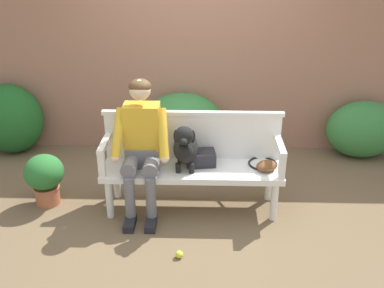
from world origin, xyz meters
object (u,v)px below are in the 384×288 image
at_px(tennis_racket, 261,162).
at_px(sports_bag, 201,158).
at_px(baseball_glove, 266,166).
at_px(person_seated, 142,142).
at_px(garden_bench, 192,173).
at_px(tennis_ball, 179,254).
at_px(dog_on_bench, 185,146).
at_px(potted_plant, 45,176).

distance_m(tennis_racket, sports_bag, 0.61).
height_order(baseball_glove, sports_bag, sports_bag).
height_order(person_seated, tennis_racket, person_seated).
distance_m(garden_bench, tennis_ball, 0.88).
bearing_deg(tennis_ball, tennis_racket, 49.27).
distance_m(baseball_glove, tennis_ball, 1.21).
bearing_deg(baseball_glove, person_seated, 139.54).
distance_m(dog_on_bench, tennis_ball, 1.01).
distance_m(garden_bench, baseball_glove, 0.73).
bearing_deg(garden_bench, potted_plant, 178.36).
xyz_separation_m(person_seated, tennis_ball, (0.39, -0.78, -0.70)).
height_order(garden_bench, tennis_ball, garden_bench).
height_order(garden_bench, person_seated, person_seated).
xyz_separation_m(garden_bench, person_seated, (-0.48, -0.01, 0.33)).
relative_size(sports_bag, potted_plant, 0.52).
bearing_deg(potted_plant, dog_on_bench, -3.67).
bearing_deg(baseball_glove, dog_on_bench, 141.59).
bearing_deg(tennis_ball, sports_bag, 78.68).
relative_size(garden_bench, sports_bag, 6.25).
distance_m(sports_bag, potted_plant, 1.59).
bearing_deg(sports_bag, garden_bench, -142.95).
bearing_deg(baseball_glove, tennis_racket, 64.10).
xyz_separation_m(garden_bench, tennis_racket, (0.69, 0.10, 0.07)).
bearing_deg(sports_bag, potted_plant, -179.23).
relative_size(tennis_racket, sports_bag, 2.05).
distance_m(dog_on_bench, potted_plant, 1.49).
bearing_deg(person_seated, sports_bag, 7.75).
xyz_separation_m(person_seated, sports_bag, (0.57, 0.08, -0.20)).
bearing_deg(person_seated, tennis_ball, -63.26).
bearing_deg(person_seated, dog_on_bench, -4.91).
distance_m(dog_on_bench, tennis_racket, 0.80).
bearing_deg(tennis_racket, garden_bench, -171.46).
height_order(baseball_glove, potted_plant, baseball_glove).
bearing_deg(dog_on_bench, tennis_ball, -91.93).
distance_m(garden_bench, tennis_racket, 0.70).
bearing_deg(tennis_racket, person_seated, -174.32).
bearing_deg(tennis_racket, baseball_glove, -76.55).
xyz_separation_m(person_seated, tennis_racket, (1.17, 0.12, -0.26)).
bearing_deg(garden_bench, dog_on_bench, -141.66).
xyz_separation_m(garden_bench, sports_bag, (0.08, 0.06, 0.13)).
distance_m(person_seated, sports_bag, 0.61).
bearing_deg(dog_on_bench, tennis_racket, 11.49).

